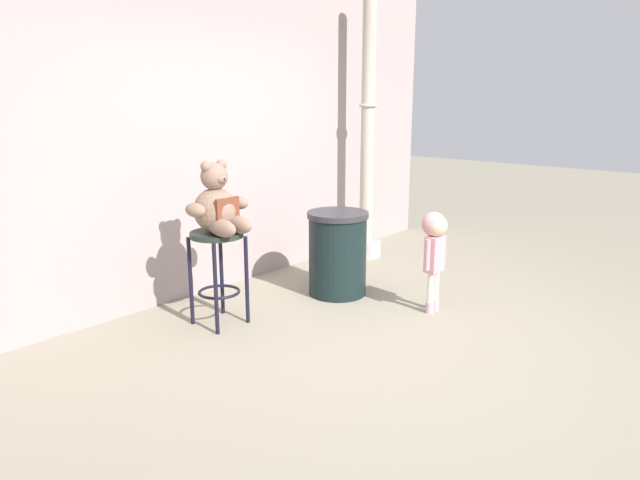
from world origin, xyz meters
name	(u,v)px	position (x,y,z in m)	size (l,w,h in m)	color
ground_plane	(392,346)	(0.00, 0.00, 0.00)	(24.00, 24.00, 0.00)	gray
building_wall	(199,116)	(0.00, 2.19, 1.62)	(6.72, 0.30, 3.23)	#A59291
bar_stool_with_teddy	(218,258)	(-0.55, 1.31, 0.55)	(0.42, 0.42, 0.76)	#212B23
teddy_bear	(218,207)	(-0.55, 1.28, 0.97)	(0.54, 0.49, 0.56)	#876957
child_walking	(434,240)	(0.81, 0.15, 0.63)	(0.28, 0.22, 0.87)	#D0A1AB
trash_bin	(337,253)	(0.64, 1.06, 0.39)	(0.56, 0.56, 0.78)	black
lamppost	(367,154)	(1.85, 1.64, 1.17)	(0.35, 0.35, 2.94)	#A69EA2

